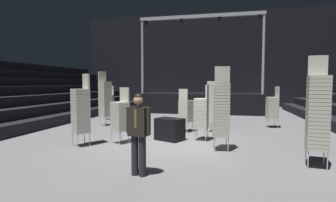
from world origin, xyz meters
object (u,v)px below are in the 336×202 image
object	(u,v)px
chair_stack_rear_right	(221,109)
chair_stack_aisle_right	(202,113)
chair_stack_rear_left	(272,107)
equipment_road_case	(170,129)
stage_riser	(202,101)
chair_stack_mid_centre	(109,103)
chair_stack_front_left	(105,99)
chair_stack_mid_left	(81,110)
chair_stack_aisle_left	(120,115)
chair_stack_front_right	(214,101)
man_with_tie	(138,130)
chair_stack_rear_centre	(186,110)
chair_stack_mid_right	(318,112)

from	to	relation	value
chair_stack_rear_right	chair_stack_aisle_right	distance (m)	1.45
chair_stack_rear_left	equipment_road_case	xyz separation A→B (m)	(-3.82, -3.49, -0.53)
stage_riser	chair_stack_mid_centre	distance (m)	6.66
chair_stack_aisle_right	chair_stack_rear_right	bearing A→B (deg)	-146.67
chair_stack_front_left	chair_stack_mid_left	xyz separation A→B (m)	(1.09, -3.89, -0.13)
chair_stack_aisle_left	equipment_road_case	world-z (taller)	chair_stack_aisle_left
chair_stack_mid_left	equipment_road_case	bearing A→B (deg)	-115.01
chair_stack_front_right	chair_stack_mid_left	size ratio (longest dim) A/B	1.11
stage_riser	man_with_tie	distance (m)	12.86
chair_stack_front_right	chair_stack_rear_left	bearing A→B (deg)	-40.42
man_with_tie	chair_stack_rear_centre	bearing A→B (deg)	-80.56
chair_stack_rear_centre	equipment_road_case	size ratio (longest dim) A/B	1.90
chair_stack_mid_right	man_with_tie	bearing A→B (deg)	27.56
chair_stack_front_left	chair_stack_mid_right	size ratio (longest dim) A/B	0.97
chair_stack_rear_right	equipment_road_case	xyz separation A→B (m)	(-1.72, 1.02, -0.82)
chair_stack_rear_left	chair_stack_rear_centre	size ratio (longest dim) A/B	1.05
equipment_road_case	chair_stack_front_right	bearing A→B (deg)	54.30
chair_stack_mid_right	chair_stack_aisle_right	xyz separation A→B (m)	(-2.84, 2.36, -0.34)
stage_riser	chair_stack_aisle_right	bearing A→B (deg)	-84.77
chair_stack_front_right	chair_stack_aisle_left	distance (m)	3.96
man_with_tie	chair_stack_rear_centre	xyz separation A→B (m)	(0.20, 5.21, -0.11)
chair_stack_rear_centre	chair_stack_aisle_right	size ratio (longest dim) A/B	0.91
equipment_road_case	chair_stack_aisle_left	bearing A→B (deg)	-151.45
chair_stack_mid_right	chair_stack_rear_right	size ratio (longest dim) A/B	1.07
chair_stack_mid_left	chair_stack_rear_left	bearing A→B (deg)	-106.68
chair_stack_front_left	chair_stack_mid_left	bearing A→B (deg)	42.45
chair_stack_mid_right	equipment_road_case	bearing A→B (deg)	-21.53
chair_stack_mid_right	chair_stack_rear_centre	bearing A→B (deg)	-39.50
chair_stack_rear_left	chair_stack_rear_centre	world-z (taller)	chair_stack_rear_left
chair_stack_rear_left	chair_stack_front_left	bearing A→B (deg)	88.07
chair_stack_front_left	equipment_road_case	size ratio (longest dim) A/B	2.75
chair_stack_front_right	equipment_road_case	bearing A→B (deg)	161.32
chair_stack_front_right	chair_stack_mid_left	distance (m)	5.12
stage_riser	chair_stack_front_right	bearing A→B (deg)	-80.93
chair_stack_aisle_right	chair_stack_rear_centre	bearing A→B (deg)	32.86
stage_riser	chair_stack_aisle_right	size ratio (longest dim) A/B	4.24
chair_stack_aisle_right	chair_stack_aisle_left	bearing A→B (deg)	117.59
chair_stack_rear_left	chair_stack_rear_right	world-z (taller)	chair_stack_rear_right
chair_stack_mid_left	chair_stack_aisle_left	bearing A→B (deg)	-113.70
chair_stack_aisle_right	equipment_road_case	xyz separation A→B (m)	(-1.05, -0.23, -0.57)
chair_stack_front_right	chair_stack_rear_right	world-z (taller)	chair_stack_front_right
chair_stack_mid_left	chair_stack_aisle_left	xyz separation A→B (m)	(1.03, 0.61, -0.21)
chair_stack_mid_right	chair_stack_rear_right	distance (m)	2.44
chair_stack_aisle_left	equipment_road_case	size ratio (longest dim) A/B	1.99
chair_stack_mid_left	chair_stack_aisle_right	size ratio (longest dim) A/B	1.18
chair_stack_rear_centre	equipment_road_case	bearing A→B (deg)	-72.99
chair_stack_mid_right	equipment_road_case	distance (m)	4.52
chair_stack_mid_left	chair_stack_aisle_right	bearing A→B (deg)	-119.63
man_with_tie	chair_stack_front_right	distance (m)	5.64
chair_stack_mid_left	chair_stack_rear_left	size ratio (longest dim) A/B	1.24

